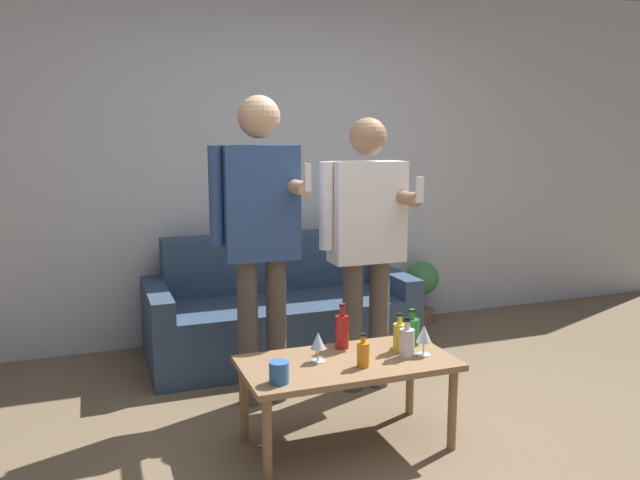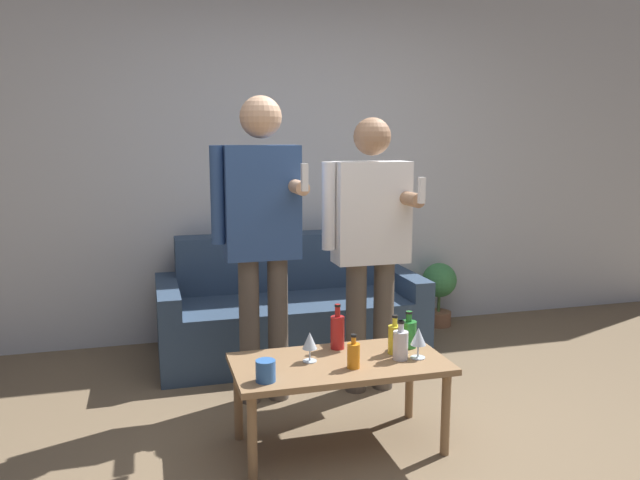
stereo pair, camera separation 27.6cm
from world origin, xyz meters
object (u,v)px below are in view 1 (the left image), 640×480
at_px(person_standing_left, 260,225).
at_px(person_standing_right, 366,234).
at_px(coffee_table, 347,370).
at_px(couch, 278,313).
at_px(bottle_orange, 342,331).

xyz_separation_m(person_standing_left, person_standing_right, (0.63, -0.01, -0.08)).
xyz_separation_m(coffee_table, person_standing_right, (0.38, 0.63, 0.55)).
bearing_deg(person_standing_left, couch, 67.14).
bearing_deg(coffee_table, bottle_orange, 75.93).
distance_m(couch, person_standing_left, 1.11).
bearing_deg(coffee_table, person_standing_right, 58.72).
relative_size(person_standing_left, person_standing_right, 1.07).
bearing_deg(couch, person_standing_right, -68.19).
distance_m(bottle_orange, person_standing_left, 0.74).
bearing_deg(person_standing_right, bottle_orange, -126.69).
xyz_separation_m(bottle_orange, person_standing_left, (-0.30, 0.47, 0.49)).
height_order(coffee_table, person_standing_left, person_standing_left).
bearing_deg(bottle_orange, person_standing_left, 122.42).
distance_m(coffee_table, person_standing_right, 0.92).
xyz_separation_m(couch, person_standing_left, (-0.32, -0.76, 0.74)).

